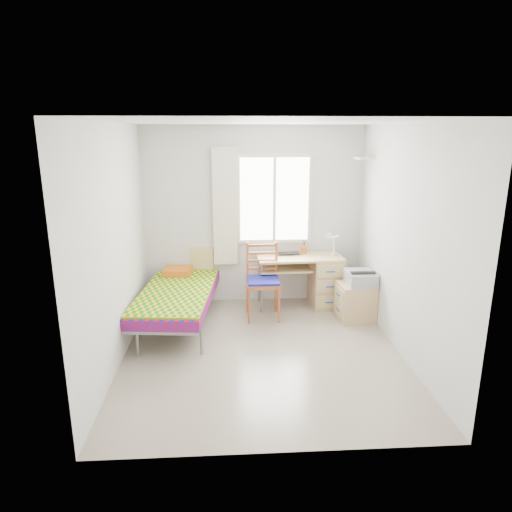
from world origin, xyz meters
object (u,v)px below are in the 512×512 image
at_px(cabinet, 355,302).
at_px(printer, 361,278).
at_px(bed, 177,294).
at_px(desk, 321,279).
at_px(chair, 263,277).

bearing_deg(cabinet, printer, 1.43).
relative_size(bed, cabinet, 3.97).
height_order(desk, printer, desk).
distance_m(bed, printer, 2.47).
bearing_deg(desk, chair, -160.65).
xyz_separation_m(desk, chair, (-0.88, -0.35, 0.16)).
bearing_deg(cabinet, bed, 174.20).
distance_m(cabinet, printer, 0.35).
xyz_separation_m(bed, desk, (2.05, 0.51, 0.00)).
distance_m(desk, printer, 0.72).
distance_m(desk, chair, 0.96).
xyz_separation_m(bed, printer, (2.46, -0.04, 0.19)).
bearing_deg(bed, chair, 13.69).
bearing_deg(cabinet, chair, 165.83).
relative_size(cabinet, printer, 1.19).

